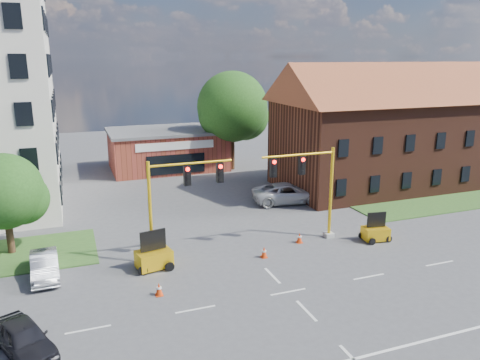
% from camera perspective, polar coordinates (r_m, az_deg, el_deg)
% --- Properties ---
extents(ground, '(120.00, 120.00, 0.00)m').
position_cam_1_polar(ground, '(25.25, 5.89, -13.41)').
color(ground, '#464749').
rests_on(ground, ground).
extents(grass_verge_ne, '(14.00, 4.00, 0.08)m').
position_cam_1_polar(grass_verge_ne, '(41.97, 22.81, -2.81)').
color(grass_verge_ne, '#2B511E').
rests_on(grass_verge_ne, ground).
extents(lane_markings, '(60.00, 36.00, 0.01)m').
position_cam_1_polar(lane_markings, '(22.96, 9.33, -16.63)').
color(lane_markings, silver).
rests_on(lane_markings, ground).
extents(brick_shop, '(12.40, 8.40, 4.30)m').
position_cam_1_polar(brick_shop, '(51.77, -8.83, 3.78)').
color(brick_shop, brown).
rests_on(brick_shop, ground).
extents(townhouse_row, '(21.00, 11.00, 11.50)m').
position_cam_1_polar(townhouse_row, '(45.93, 17.62, 6.64)').
color(townhouse_row, '#4A2316').
rests_on(townhouse_row, ground).
extents(tree_large, '(7.83, 7.46, 10.53)m').
position_cam_1_polar(tree_large, '(50.19, -0.54, 8.63)').
color(tree_large, '#392714').
rests_on(tree_large, ground).
extents(tree_nw_front, '(4.86, 4.63, 6.36)m').
position_cam_1_polar(tree_nw_front, '(31.69, -26.36, -1.47)').
color(tree_nw_front, '#392714').
rests_on(tree_nw_front, ground).
extents(signal_mast_west, '(5.30, 0.60, 6.20)m').
position_cam_1_polar(signal_mast_west, '(27.66, -7.59, -2.11)').
color(signal_mast_west, gray).
rests_on(signal_mast_west, ground).
extents(signal_mast_east, '(5.30, 0.60, 6.20)m').
position_cam_1_polar(signal_mast_east, '(30.67, 8.46, -0.46)').
color(signal_mast_east, gray).
rests_on(signal_mast_east, ground).
extents(trailer_west, '(2.17, 1.66, 2.23)m').
position_cam_1_polar(trailer_west, '(27.82, -10.46, -9.22)').
color(trailer_west, yellow).
rests_on(trailer_west, ground).
extents(trailer_east, '(1.81, 1.35, 1.89)m').
position_cam_1_polar(trailer_east, '(32.62, 16.19, -6.11)').
color(trailer_east, yellow).
rests_on(trailer_east, ground).
extents(cone_a, '(0.40, 0.40, 0.70)m').
position_cam_1_polar(cone_a, '(25.00, -9.85, -12.99)').
color(cone_a, red).
rests_on(cone_a, ground).
extents(cone_b, '(0.40, 0.40, 0.70)m').
position_cam_1_polar(cone_b, '(31.21, -11.24, -7.25)').
color(cone_b, red).
rests_on(cone_b, ground).
extents(cone_c, '(0.40, 0.40, 0.70)m').
position_cam_1_polar(cone_c, '(28.93, 2.95, -8.79)').
color(cone_c, red).
rests_on(cone_c, ground).
extents(cone_d, '(0.40, 0.40, 0.70)m').
position_cam_1_polar(cone_d, '(31.30, 7.26, -7.01)').
color(cone_d, red).
rests_on(cone_d, ground).
extents(pickup_white, '(6.31, 3.66, 1.65)m').
position_cam_1_polar(pickup_white, '(39.45, 5.89, -1.59)').
color(pickup_white, silver).
rests_on(pickup_white, ground).
extents(sedan_dark, '(3.10, 4.31, 1.36)m').
position_cam_1_polar(sedan_dark, '(22.17, -24.85, -17.11)').
color(sedan_dark, black).
rests_on(sedan_dark, ground).
extents(sedan_silver_front, '(1.64, 4.16, 1.35)m').
position_cam_1_polar(sedan_silver_front, '(28.54, -22.73, -9.60)').
color(sedan_silver_front, '#A8ABAF').
rests_on(sedan_silver_front, ground).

